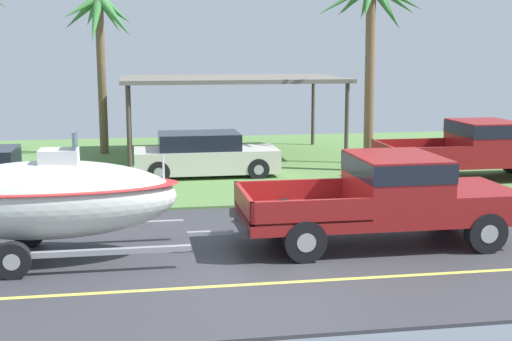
{
  "coord_description": "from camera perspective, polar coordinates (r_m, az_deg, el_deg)",
  "views": [
    {
      "loc": [
        -2.77,
        -13.02,
        3.94
      ],
      "look_at": [
        -0.48,
        0.27,
        1.59
      ],
      "focal_mm": 49.47,
      "sensor_mm": 36.0,
      "label": 1
    }
  ],
  "objects": [
    {
      "name": "carport_awning",
      "position": [
        25.54,
        -2.04,
        7.29
      ],
      "size": [
        7.8,
        5.1,
        2.9
      ],
      "color": "#4C4238",
      "rests_on": "ground"
    },
    {
      "name": "boat_on_trailer",
      "position": [
        13.64,
        -16.57,
        -2.22
      ],
      "size": [
        6.15,
        2.26,
        2.43
      ],
      "color": "gray",
      "rests_on": "ground"
    },
    {
      "name": "parked_pickup_background",
      "position": [
        22.09,
        17.84,
        1.8
      ],
      "size": [
        5.79,
        2.05,
        1.8
      ],
      "color": "maroon",
      "rests_on": "ground"
    },
    {
      "name": "palm_tree_near_right",
      "position": [
        26.46,
        -12.53,
        11.23
      ],
      "size": [
        2.77,
        3.26,
        5.98
      ],
      "color": "brown",
      "rests_on": "ground"
    },
    {
      "name": "parked_sedan_near",
      "position": [
        21.73,
        -4.2,
        1.22
      ],
      "size": [
        4.37,
        1.84,
        1.38
      ],
      "color": "beige",
      "rests_on": "ground"
    },
    {
      "name": "ground",
      "position": [
        21.94,
        -2.38,
        -0.48
      ],
      "size": [
        36.0,
        22.0,
        0.11
      ],
      "color": "#38383D"
    },
    {
      "name": "palm_tree_near_left",
      "position": [
        22.63,
        9.45,
        12.21
      ],
      "size": [
        3.44,
        2.69,
        6.16
      ],
      "color": "brown",
      "rests_on": "ground"
    },
    {
      "name": "pickup_truck_towing",
      "position": [
        14.5,
        11.07,
        -1.89
      ],
      "size": [
        5.74,
        2.16,
        1.82
      ],
      "color": "maroon",
      "rests_on": "ground"
    }
  ]
}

